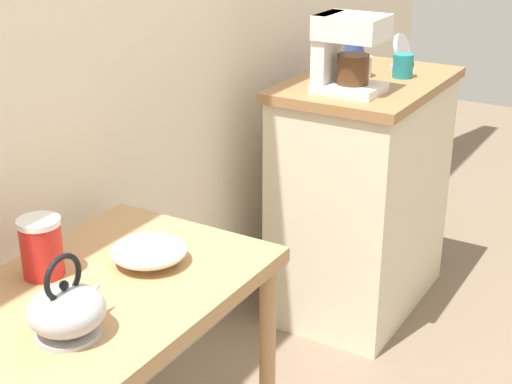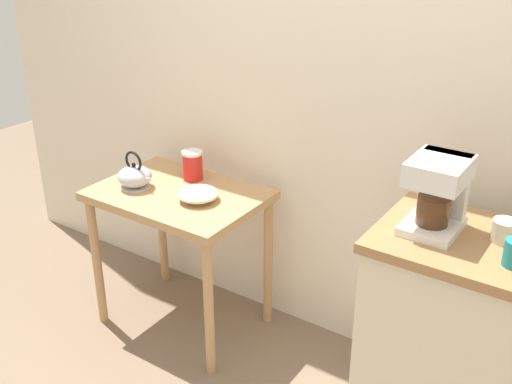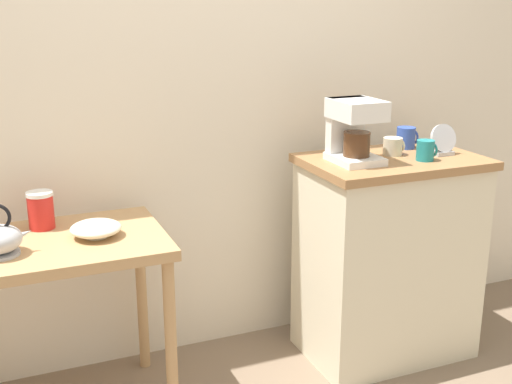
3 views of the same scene
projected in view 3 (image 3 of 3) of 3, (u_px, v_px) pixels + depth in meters
ground_plane at (218, 381)px, 2.78m from camera, size 8.00×8.00×0.00m
back_wall at (204, 39)px, 2.77m from camera, size 4.40×0.10×2.80m
wooden_table at (59, 267)px, 2.39m from camera, size 0.78×0.55×0.73m
kitchen_counter at (387, 257)px, 2.91m from camera, size 0.75×0.49×0.91m
bowl_stoneware at (96, 228)px, 2.38m from camera, size 0.19×0.19×0.06m
canister_enamel at (41, 210)px, 2.46m from camera, size 0.10×0.10×0.14m
coffee_maker at (353, 128)px, 2.68m from camera, size 0.18×0.22×0.26m
mug_small_cream at (393, 146)px, 2.82m from camera, size 0.09×0.08×0.08m
mug_blue at (406, 138)px, 2.95m from camera, size 0.09×0.08×0.10m
mug_dark_teal at (426, 150)px, 2.72m from camera, size 0.08×0.07×0.09m
table_clock at (443, 142)px, 2.81m from camera, size 0.12×0.06×0.13m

